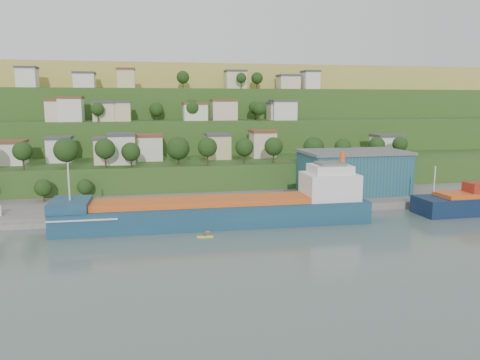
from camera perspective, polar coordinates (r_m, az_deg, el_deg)
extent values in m
plane|color=#4D5E56|center=(105.37, -0.90, -6.58)|extent=(500.00, 500.00, 0.00)
cube|color=slate|center=(136.38, 5.24, -2.92)|extent=(220.00, 26.00, 4.00)
cube|color=#284719|center=(159.36, -4.57, -1.12)|extent=(260.00, 32.00, 20.00)
cube|color=#284719|center=(188.77, -5.65, 0.52)|extent=(280.00, 32.00, 44.00)
cube|color=#284719|center=(218.34, -6.45, 1.71)|extent=(300.00, 32.00, 70.00)
cube|color=olive|center=(291.65, -7.72, 3.61)|extent=(360.00, 120.00, 96.00)
cube|color=silver|center=(161.88, -26.21, 2.88)|extent=(8.94, 8.33, 6.66)
cube|color=brown|center=(161.56, -26.31, 4.21)|extent=(9.54, 8.93, 0.90)
cube|color=silver|center=(162.60, -21.11, 3.37)|extent=(7.42, 7.78, 7.39)
cube|color=#3F3F44|center=(162.26, -21.19, 4.82)|extent=(8.02, 8.38, 0.90)
cube|color=beige|center=(153.17, -15.73, 3.34)|extent=(8.27, 8.14, 7.54)
cube|color=#3F3F44|center=(152.80, -15.80, 4.92)|extent=(8.87, 8.74, 0.90)
cube|color=silver|center=(151.50, -14.17, 3.58)|extent=(7.92, 7.78, 8.78)
cube|color=#3F3F44|center=(151.11, -14.24, 5.41)|extent=(8.52, 8.38, 0.90)
cube|color=silver|center=(159.50, -10.92, 3.80)|extent=(8.09, 8.78, 7.83)
cube|color=brown|center=(159.14, -10.96, 5.37)|extent=(8.69, 9.38, 0.90)
cube|color=#CDC584|center=(160.70, -2.70, 4.01)|extent=(7.94, 7.76, 7.86)
cube|color=#3F3F44|center=(160.34, -2.71, 5.57)|extent=(8.54, 8.36, 0.90)
cube|color=beige|center=(165.15, 2.78, 4.30)|extent=(8.08, 8.35, 8.71)
cube|color=brown|center=(164.79, 2.79, 5.97)|extent=(8.68, 8.95, 0.90)
cube|color=silver|center=(178.37, 17.39, 3.96)|extent=(9.32, 7.98, 6.86)
cube|color=#3F3F44|center=(178.08, 17.45, 5.20)|extent=(9.92, 8.58, 0.90)
cube|color=beige|center=(190.22, -21.43, 7.79)|extent=(7.17, 8.32, 7.56)
cube|color=brown|center=(190.20, -21.51, 9.06)|extent=(7.77, 8.92, 0.90)
cube|color=silver|center=(189.03, -19.89, 8.01)|extent=(8.50, 8.87, 8.48)
cube|color=brown|center=(189.02, -19.97, 9.43)|extent=(9.10, 9.47, 0.90)
cube|color=beige|center=(186.42, -16.22, 7.92)|extent=(7.82, 8.18, 6.75)
cube|color=#3F3F44|center=(186.38, -16.28, 9.09)|extent=(8.42, 8.78, 0.90)
cube|color=#CDC584|center=(186.18, -14.35, 8.03)|extent=(7.51, 7.15, 6.95)
cube|color=#3F3F44|center=(186.14, -14.40, 9.23)|extent=(8.11, 7.75, 0.90)
cube|color=silver|center=(188.89, -5.49, 8.18)|extent=(9.23, 8.24, 6.24)
cube|color=brown|center=(188.85, -5.51, 9.26)|extent=(9.83, 8.84, 0.90)
cube|color=beige|center=(192.14, -1.97, 8.43)|extent=(9.96, 7.46, 7.51)
cube|color=brown|center=(192.12, -1.97, 9.68)|extent=(10.56, 8.06, 0.90)
cube|color=beige|center=(195.91, 4.93, 8.26)|extent=(9.90, 7.73, 6.43)
cube|color=#3F3F44|center=(195.87, 4.95, 9.33)|extent=(10.50, 8.33, 0.90)
cube|color=silver|center=(194.21, 5.24, 8.38)|extent=(9.70, 8.74, 7.34)
cube|color=#3F3F44|center=(194.18, 5.26, 9.60)|extent=(10.30, 9.34, 0.90)
cube|color=silver|center=(221.55, -24.50, 11.19)|extent=(7.92, 7.60, 8.22)
cube|color=#3F3F44|center=(221.80, -24.59, 12.36)|extent=(8.52, 8.20, 0.90)
cube|color=silver|center=(219.84, -18.41, 11.33)|extent=(8.76, 8.75, 6.38)
cube|color=#3F3F44|center=(220.02, -18.46, 12.27)|extent=(9.36, 9.35, 0.90)
cube|color=#CDC584|center=(210.39, -13.70, 11.82)|extent=(7.17, 8.20, 7.66)
cube|color=brown|center=(210.63, -13.75, 12.98)|extent=(7.77, 8.80, 0.90)
cube|color=beige|center=(225.64, -0.56, 11.98)|extent=(9.39, 7.63, 8.27)
cube|color=#3F3F44|center=(225.89, -0.56, 13.14)|extent=(9.99, 8.23, 0.90)
cube|color=beige|center=(231.16, 5.89, 11.64)|extent=(9.70, 8.93, 6.42)
cube|color=#3F3F44|center=(231.34, 5.91, 12.54)|extent=(10.30, 9.53, 0.90)
cube|color=silver|center=(231.16, 8.57, 11.82)|extent=(7.08, 8.36, 8.31)
cube|color=#3F3F44|center=(231.41, 8.60, 12.96)|extent=(7.68, 8.96, 0.90)
cylinder|color=#382619|center=(147.64, -24.90, 1.88)|extent=(0.50, 0.50, 3.87)
sphere|color=black|center=(147.28, -25.00, 3.21)|extent=(5.48, 5.48, 5.48)
cylinder|color=#382619|center=(146.52, -20.36, 2.02)|extent=(0.50, 0.50, 3.38)
sphere|color=black|center=(146.14, -20.45, 3.45)|extent=(7.16, 7.16, 7.16)
cylinder|color=#382619|center=(143.14, -16.07, 2.22)|extent=(0.50, 0.50, 4.04)
sphere|color=black|center=(142.75, -16.14, 3.68)|extent=(6.01, 6.01, 6.01)
cylinder|color=#382619|center=(144.05, -13.12, 2.17)|extent=(0.50, 0.50, 2.96)
sphere|color=black|center=(143.71, -13.16, 3.37)|extent=(5.65, 5.65, 5.65)
cylinder|color=#382619|center=(146.56, -7.53, 2.49)|extent=(0.50, 0.50, 3.14)
sphere|color=black|center=(146.18, -7.56, 3.87)|extent=(7.18, 7.18, 7.18)
cylinder|color=#382619|center=(143.83, -3.97, 2.58)|extent=(0.50, 0.50, 3.95)
sphere|color=black|center=(143.45, -3.98, 4.01)|extent=(5.96, 5.96, 5.96)
cylinder|color=#382619|center=(148.21, 0.54, 2.73)|extent=(0.50, 0.50, 3.56)
sphere|color=black|center=(147.85, 0.54, 4.03)|extent=(5.82, 5.82, 5.82)
cylinder|color=#382619|center=(149.64, 4.11, 2.79)|extent=(0.50, 0.50, 3.66)
sphere|color=black|center=(149.28, 4.12, 4.10)|extent=(5.92, 5.92, 5.92)
cylinder|color=#382619|center=(155.65, 8.94, 2.78)|extent=(0.50, 0.50, 2.75)
sphere|color=black|center=(155.31, 8.97, 3.98)|extent=(6.83, 6.83, 6.83)
cylinder|color=#382619|center=(156.02, 12.39, 2.82)|extent=(0.50, 0.50, 3.41)
sphere|color=black|center=(155.70, 12.43, 3.97)|extent=(5.33, 5.33, 5.33)
cylinder|color=#382619|center=(164.05, 16.28, 2.98)|extent=(0.50, 0.50, 3.47)
sphere|color=black|center=(163.74, 16.33, 4.11)|extent=(5.46, 5.46, 5.46)
cylinder|color=#382619|center=(166.85, 18.87, 3.02)|extent=(0.50, 0.50, 3.87)
sphere|color=black|center=(166.54, 18.93, 4.16)|extent=(5.07, 5.07, 5.07)
cylinder|color=#382619|center=(218.01, 0.16, 11.49)|extent=(0.50, 0.50, 3.91)
sphere|color=black|center=(218.15, 0.16, 12.34)|extent=(4.69, 4.69, 4.69)
cylinder|color=#382619|center=(186.55, -5.85, 7.72)|extent=(0.50, 0.50, 3.36)
sphere|color=black|center=(186.48, -5.87, 8.76)|extent=(6.23, 6.23, 6.23)
cylinder|color=#382619|center=(186.05, 2.40, 7.76)|extent=(0.50, 0.50, 3.39)
sphere|color=black|center=(185.99, 2.41, 8.73)|extent=(5.34, 5.34, 5.34)
cylinder|color=#382619|center=(194.44, 1.86, 7.86)|extent=(0.50, 0.50, 3.58)
sphere|color=black|center=(194.38, 1.86, 8.82)|extent=(5.33, 5.33, 5.33)
cylinder|color=#382619|center=(225.84, 2.09, 11.42)|extent=(0.50, 0.50, 3.95)
sphere|color=black|center=(225.99, 2.09, 12.31)|extent=(5.53, 5.53, 5.53)
cylinder|color=#382619|center=(193.72, -10.14, 7.59)|extent=(0.50, 0.50, 2.74)
sphere|color=black|center=(193.66, -10.16, 8.46)|extent=(5.73, 5.73, 5.73)
cylinder|color=#382619|center=(219.28, -6.96, 11.41)|extent=(0.50, 0.50, 3.88)
sphere|color=black|center=(219.43, -6.98, 12.33)|extent=(5.78, 5.78, 5.78)
cylinder|color=#382619|center=(180.27, -16.92, 7.32)|extent=(0.50, 0.50, 3.42)
sphere|color=black|center=(180.21, -16.97, 8.28)|extent=(4.82, 4.82, 4.82)
cube|color=#15314F|center=(112.61, -2.97, -4.70)|extent=(74.65, 12.66, 7.45)
cube|color=#CD531B|center=(111.35, -4.08, -2.57)|extent=(55.46, 10.28, 1.28)
cube|color=#15314F|center=(111.75, -20.00, -2.86)|extent=(8.66, 11.82, 2.13)
cube|color=silver|center=(118.67, 10.86, -0.71)|extent=(12.91, 10.81, 6.39)
cube|color=silver|center=(118.01, 10.92, 1.32)|extent=(9.69, 8.64, 2.13)
cube|color=#595B5E|center=(117.83, 10.94, 1.99)|extent=(6.47, 6.47, 0.64)
cylinder|color=#CD531B|center=(118.92, 12.39, 2.63)|extent=(1.29, 1.29, 3.19)
cylinder|color=silver|center=(110.80, -20.15, -0.16)|extent=(0.39, 0.39, 8.51)
cube|color=silver|center=(111.80, -18.31, -3.99)|extent=(15.05, 12.22, 0.27)
cylinder|color=silver|center=(131.62, 22.64, 0.09)|extent=(0.32, 0.32, 6.91)
cube|color=#1E4D5A|center=(145.78, 13.60, 0.85)|extent=(30.25, 18.42, 12.00)
cube|color=#595B5E|center=(145.00, 13.70, 3.35)|extent=(31.26, 19.43, 0.80)
cube|color=silver|center=(125.61, -21.69, -3.89)|extent=(3.74, 1.45, 0.75)
cube|color=#E25414|center=(107.37, -4.54, -6.24)|extent=(3.37, 1.35, 0.25)
sphere|color=#3F3F44|center=(107.26, -4.54, -6.02)|extent=(0.58, 0.58, 0.58)
cube|color=yellow|center=(103.11, -4.28, -6.89)|extent=(3.56, 0.93, 0.26)
sphere|color=#3F3F44|center=(102.99, -4.29, -6.66)|extent=(0.62, 0.62, 0.62)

